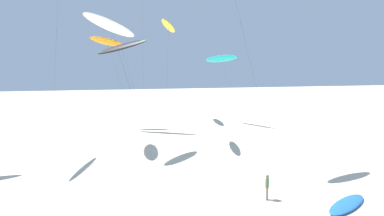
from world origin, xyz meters
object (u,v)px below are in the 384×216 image
object	(u,v)px
person_near_left	(267,186)
flying_kite_2	(107,42)
flying_kite_7	(122,47)
flying_kite_4	(110,26)
grounded_kite_2	(347,204)
flying_kite_8	(221,59)
flying_kite_6	(168,26)

from	to	relation	value
person_near_left	flying_kite_2	bearing A→B (deg)	101.43
flying_kite_2	flying_kite_7	xyz separation A→B (m)	(1.53, -3.60, -0.91)
flying_kite_4	grounded_kite_2	size ratio (longest dim) A/B	2.97
flying_kite_4	person_near_left	world-z (taller)	flying_kite_4
flying_kite_2	grounded_kite_2	xyz separation A→B (m)	(10.55, -34.90, -11.82)
flying_kite_4	flying_kite_8	distance (m)	22.91
flying_kite_7	person_near_left	bearing A→B (deg)	-80.10
flying_kite_2	flying_kite_6	size ratio (longest dim) A/B	0.98
flying_kite_2	grounded_kite_2	bearing A→B (deg)	-73.18
flying_kite_2	flying_kite_4	xyz separation A→B (m)	(-1.18, -16.59, 0.26)
flying_kite_8	grounded_kite_2	distance (m)	34.92
person_near_left	flying_kite_6	bearing A→B (deg)	94.57
flying_kite_2	flying_kite_4	size ratio (longest dim) A/B	0.97
grounded_kite_2	flying_kite_2	bearing A→B (deg)	106.82
flying_kite_4	flying_kite_6	bearing A→B (deg)	22.71
flying_kite_2	grounded_kite_2	world-z (taller)	flying_kite_2
flying_kite_2	flying_kite_4	bearing A→B (deg)	-94.07
flying_kite_6	grounded_kite_2	world-z (taller)	flying_kite_6
flying_kite_4	flying_kite_8	xyz separation A→B (m)	(17.30, 14.81, -2.50)
grounded_kite_2	flying_kite_8	bearing A→B (deg)	80.45
flying_kite_4	grounded_kite_2	xyz separation A→B (m)	(11.73, -18.31, -12.08)
flying_kite_6	flying_kite_8	world-z (taller)	flying_kite_6
flying_kite_2	person_near_left	distance (m)	34.90
flying_kite_4	person_near_left	bearing A→B (deg)	-63.98
flying_kite_2	flying_kite_8	bearing A→B (deg)	-6.30
flying_kite_8	grounded_kite_2	world-z (taller)	flying_kite_8
flying_kite_2	person_near_left	bearing A→B (deg)	-78.57
grounded_kite_2	flying_kite_4	bearing A→B (deg)	122.65
flying_kite_2	flying_kite_7	world-z (taller)	flying_kite_2
flying_kite_7	flying_kite_8	bearing A→B (deg)	7.12
flying_kite_4	flying_kite_8	world-z (taller)	flying_kite_4
flying_kite_2	flying_kite_7	bearing A→B (deg)	-67.05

